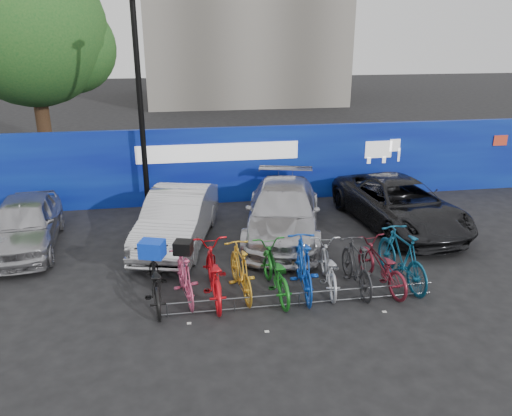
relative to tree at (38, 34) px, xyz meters
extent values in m
plane|color=black|center=(6.77, -10.06, -5.07)|extent=(100.00, 100.00, 0.00)
cube|color=#090D81|center=(6.77, -4.06, -3.87)|extent=(22.00, 0.15, 2.40)
cube|color=white|center=(5.77, -4.16, -3.42)|extent=(5.00, 0.02, 0.55)
cube|color=white|center=(10.97, -4.16, -3.52)|extent=(1.20, 0.02, 0.90)
cube|color=#E64028|center=(15.27, -4.16, -3.37)|extent=(0.50, 0.02, 0.35)
cylinder|color=#382314|center=(-0.23, -0.06, -3.07)|extent=(0.50, 0.50, 4.00)
sphere|color=#1A531E|center=(-0.23, -0.06, 0.13)|extent=(5.20, 5.20, 5.20)
sphere|color=#1A531E|center=(0.97, 0.24, -0.47)|extent=(3.20, 3.20, 3.20)
cylinder|color=black|center=(3.57, -4.66, -2.07)|extent=(0.16, 0.16, 6.00)
cylinder|color=#595B60|center=(6.77, -10.66, -4.79)|extent=(5.60, 0.03, 0.03)
cylinder|color=#595B60|center=(6.77, -10.66, -5.02)|extent=(5.60, 0.03, 0.03)
cylinder|color=#595B60|center=(4.17, -10.66, -4.93)|extent=(0.03, 0.03, 0.28)
cylinder|color=#595B60|center=(5.47, -10.66, -4.93)|extent=(0.03, 0.03, 0.28)
cylinder|color=#595B60|center=(6.77, -10.66, -4.93)|extent=(0.03, 0.03, 0.28)
cylinder|color=#595B60|center=(8.07, -10.66, -4.93)|extent=(0.03, 0.03, 0.28)
cylinder|color=#595B60|center=(9.37, -10.66, -4.93)|extent=(0.03, 0.03, 0.28)
imported|color=#A2A2A7|center=(0.67, -6.84, -4.41)|extent=(1.89, 3.98, 1.31)
imported|color=silver|center=(4.44, -7.12, -4.39)|extent=(2.42, 4.38, 1.37)
imported|color=#B3B3B8|center=(7.21, -7.05, -4.39)|extent=(2.99, 5.02, 1.36)
imported|color=black|center=(10.53, -6.94, -4.40)|extent=(2.73, 5.01, 1.33)
imported|color=black|center=(3.94, -10.09, -4.55)|extent=(0.86, 2.02, 1.03)
imported|color=#D84D78|center=(4.54, -10.00, -4.56)|extent=(0.74, 1.75, 1.02)
imported|color=red|center=(5.11, -10.04, -4.52)|extent=(0.80, 2.13, 1.10)
imported|color=gold|center=(5.69, -9.98, -4.53)|extent=(0.70, 1.84, 1.08)
imported|color=#17701C|center=(6.38, -10.10, -4.55)|extent=(0.84, 2.04, 1.05)
imported|color=#0E3EAD|center=(6.99, -10.12, -4.47)|extent=(0.73, 2.04, 1.20)
imported|color=#A4A7AD|center=(7.55, -10.01, -4.59)|extent=(0.88, 1.91, 0.97)
imported|color=#2A2A2C|center=(8.13, -10.16, -4.53)|extent=(0.52, 1.80, 1.08)
imported|color=maroon|center=(8.68, -10.16, -4.57)|extent=(0.96, 1.98, 1.00)
imported|color=navy|center=(9.17, -10.06, -4.45)|extent=(0.77, 2.09, 1.23)
cube|color=blue|center=(3.94, -10.09, -3.87)|extent=(0.55, 0.48, 0.33)
cube|color=black|center=(4.54, -10.00, -3.92)|extent=(0.42, 0.40, 0.26)
camera|label=1|loc=(4.53, -19.15, 0.16)|focal=35.00mm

